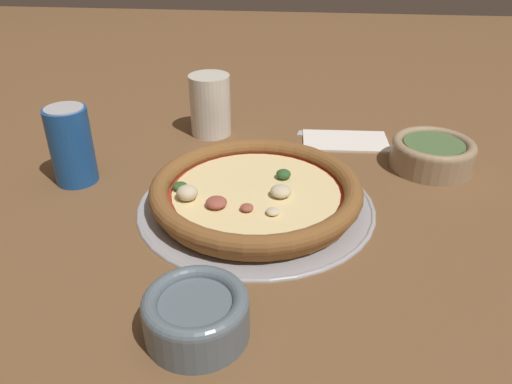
{
  "coord_description": "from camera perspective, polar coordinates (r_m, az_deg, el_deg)",
  "views": [
    {
      "loc": [
        0.07,
        -0.62,
        0.39
      ],
      "look_at": [
        0.0,
        0.0,
        0.02
      ],
      "focal_mm": 35.0,
      "sensor_mm": 36.0,
      "label": 1
    }
  ],
  "objects": [
    {
      "name": "drinking_cup",
      "position": [
        0.96,
        -5.26,
        9.87
      ],
      "size": [
        0.08,
        0.08,
        0.11
      ],
      "color": "silver",
      "rests_on": "ground_plane"
    },
    {
      "name": "pizza",
      "position": [
        0.73,
        -0.04,
        0.13
      ],
      "size": [
        0.31,
        0.31,
        0.04
      ],
      "color": "#A86B33",
      "rests_on": "pizza_tray"
    },
    {
      "name": "ground_plane",
      "position": [
        0.74,
        0.0,
        -1.55
      ],
      "size": [
        3.0,
        3.0,
        0.0
      ],
      "primitive_type": "plane",
      "color": "brown"
    },
    {
      "name": "bowl_near",
      "position": [
        0.53,
        -6.85,
        -13.63
      ],
      "size": [
        0.11,
        0.11,
        0.05
      ],
      "color": "slate",
      "rests_on": "ground_plane"
    },
    {
      "name": "fork",
      "position": [
        0.97,
        9.12,
        6.25
      ],
      "size": [
        0.17,
        0.05,
        0.0
      ],
      "rotation": [
        0.0,
        0.0,
        9.24
      ],
      "color": "#B7B7BC",
      "rests_on": "ground_plane"
    },
    {
      "name": "bowl_far",
      "position": [
        0.89,
        19.52,
        4.26
      ],
      "size": [
        0.14,
        0.14,
        0.05
      ],
      "color": "#9E8466",
      "rests_on": "ground_plane"
    },
    {
      "name": "napkin",
      "position": [
        0.95,
        10.18,
        5.87
      ],
      "size": [
        0.16,
        0.1,
        0.01
      ],
      "rotation": [
        0.0,
        0.0,
        0.04
      ],
      "color": "white",
      "rests_on": "ground_plane"
    },
    {
      "name": "pizza_tray",
      "position": [
        0.74,
        0.0,
        -1.32
      ],
      "size": [
        0.35,
        0.35,
        0.01
      ],
      "color": "#9E9EA3",
      "rests_on": "ground_plane"
    },
    {
      "name": "beverage_can",
      "position": [
        0.83,
        -20.37,
        5.0
      ],
      "size": [
        0.07,
        0.07,
        0.12
      ],
      "color": "#194C99",
      "rests_on": "ground_plane"
    }
  ]
}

